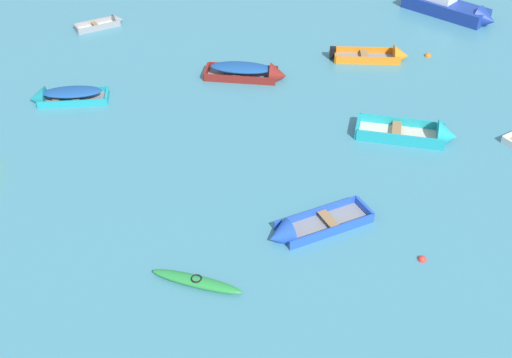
# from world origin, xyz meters

# --- Properties ---
(rowboat_blue_near_left) EXTENTS (4.30, 2.80, 1.17)m
(rowboat_blue_near_left) POSITION_xyz_m (1.45, 19.79, 0.17)
(rowboat_blue_near_left) COLOR gray
(rowboat_blue_near_left) RESTS_ON ground_plane
(rowboat_orange_foreground_center) EXTENTS (4.33, 1.55, 1.16)m
(rowboat_orange_foreground_center) POSITION_xyz_m (7.39, 33.94, 0.20)
(rowboat_orange_foreground_center) COLOR gray
(rowboat_orange_foreground_center) RESTS_ON ground_plane
(rowboat_turquoise_far_right) EXTENTS (3.87, 1.53, 1.20)m
(rowboat_turquoise_far_right) POSITION_xyz_m (-9.44, 30.00, 0.29)
(rowboat_turquoise_far_right) COLOR gray
(rowboat_turquoise_far_right) RESTS_ON ground_plane
(rowboat_grey_far_left) EXTENTS (3.01, 2.16, 0.86)m
(rowboat_grey_far_left) POSITION_xyz_m (-8.37, 39.04, 0.16)
(rowboat_grey_far_left) COLOR beige
(rowboat_grey_far_left) RESTS_ON ground_plane
(motor_launch_deep_blue_back_row_left) EXTENTS (5.36, 5.30, 2.26)m
(motor_launch_deep_blue_back_row_left) POSITION_xyz_m (12.63, 39.76, 0.63)
(motor_launch_deep_blue_back_row_left) COLOR navy
(motor_launch_deep_blue_back_row_left) RESTS_ON ground_plane
(rowboat_maroon_back_row_center) EXTENTS (4.44, 2.02, 1.29)m
(rowboat_maroon_back_row_center) POSITION_xyz_m (0.23, 32.08, 0.33)
(rowboat_maroon_back_row_center) COLOR gray
(rowboat_maroon_back_row_center) RESTS_ON ground_plane
(kayak_green_outer_right) EXTENTS (3.27, 1.62, 0.31)m
(kayak_green_outer_right) POSITION_xyz_m (-2.22, 17.36, 0.15)
(kayak_green_outer_right) COLOR #288C3D
(kayak_green_outer_right) RESTS_ON ground_plane
(rowboat_turquoise_center) EXTENTS (4.70, 2.54, 1.41)m
(rowboat_turquoise_center) POSITION_xyz_m (7.76, 26.01, 0.24)
(rowboat_turquoise_center) COLOR beige
(rowboat_turquoise_center) RESTS_ON ground_plane
(mooring_buoy_near_foreground) EXTENTS (0.37, 0.37, 0.37)m
(mooring_buoy_near_foreground) POSITION_xyz_m (9.91, 34.28, 0.00)
(mooring_buoy_near_foreground) COLOR orange
(mooring_buoy_near_foreground) RESTS_ON ground_plane
(mooring_buoy_far_field) EXTENTS (0.32, 0.32, 0.32)m
(mooring_buoy_far_field) POSITION_xyz_m (5.77, 18.30, 0.00)
(mooring_buoy_far_field) COLOR red
(mooring_buoy_far_field) RESTS_ON ground_plane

